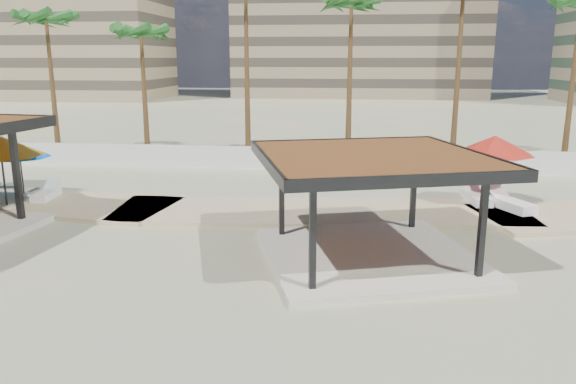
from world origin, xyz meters
The scene contains 14 objects.
ground centered at (0.00, 0.00, 0.00)m, with size 200.00×200.00×0.00m, color tan.
promenade centered at (2.00, 7.67, 0.06)m, with size 44.45×7.97×0.24m.
boundary_wall centered at (0.00, 16.00, 0.60)m, with size 56.00×0.30×1.20m, color silver.
building_mid centered at (4.00, 78.00, 14.27)m, with size 38.00×16.00×30.40m.
pavilion_central centered at (3.79, 2.16, 1.94)m, with size 7.98×7.98×3.25m.
umbrella_b centered at (-10.25, 5.80, 2.66)m, with size 4.32×4.32×2.89m.
umbrella_c centered at (8.87, 8.81, 2.56)m, with size 3.88×3.88×2.77m.
umbrella_f centered at (-10.80, 7.89, 2.15)m, with size 3.40×3.40×2.30m.
lounger_a centered at (-9.59, 7.57, 0.35)m, with size 0.77×1.90×0.70m.
lounger_b centered at (8.35, 8.98, 0.38)m, with size 0.96×2.23×0.82m.
lounger_c centered at (9.42, 7.95, 0.39)m, with size 1.69×2.38×0.87m.
palm_b centered at (-15.00, 18.70, 7.92)m, with size 3.00×3.00×9.07m.
palm_c centered at (-9.00, 18.10, 7.12)m, with size 3.00×3.00×8.22m.
palm_e centered at (3.00, 18.40, 8.54)m, with size 3.00×3.00×9.73m.
Camera 1 is at (3.12, -14.19, 5.95)m, focal length 35.00 mm.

